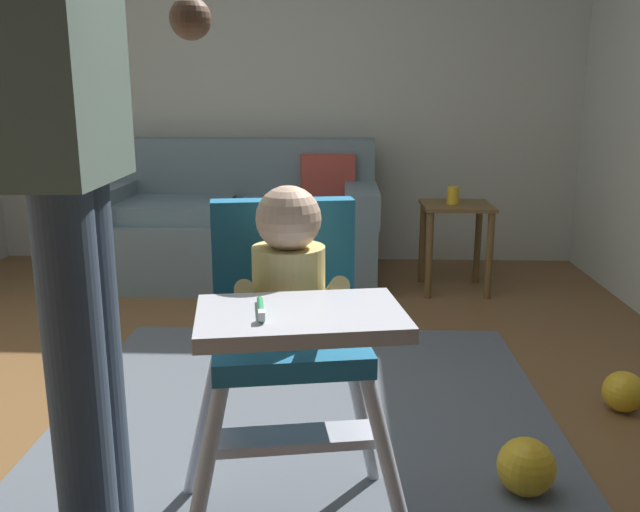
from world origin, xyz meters
TOP-DOWN VIEW (x-y plane):
  - ground at (0.00, 0.00)m, footprint 5.61×6.46m
  - wall_far at (0.00, 2.46)m, footprint 4.81×0.06m
  - area_rug at (0.29, -0.16)m, footprint 1.80×2.26m
  - couch at (-0.24, 1.94)m, footprint 1.75×0.86m
  - high_chair at (0.29, -0.67)m, footprint 0.69×0.79m
  - adult_standing at (-0.20, -0.68)m, footprint 0.52×0.49m
  - toy_ball at (0.96, -0.40)m, footprint 0.17×0.17m
  - toy_ball_second at (1.46, 0.14)m, footprint 0.15×0.15m
  - side_table at (1.08, 1.70)m, footprint 0.40×0.40m
  - sippy_cup at (1.05, 1.70)m, footprint 0.07×0.07m

SIDE VIEW (x-z plane):
  - ground at x=0.00m, z-range -0.10..0.00m
  - area_rug at x=0.29m, z-range 0.00..0.01m
  - toy_ball_second at x=1.46m, z-range 0.00..0.15m
  - toy_ball at x=0.96m, z-range 0.00..0.17m
  - couch at x=-0.24m, z-range -0.10..0.76m
  - side_table at x=1.08m, z-range 0.12..0.64m
  - sippy_cup at x=1.05m, z-range 0.52..0.62m
  - high_chair at x=0.29m, z-range 0.17..1.13m
  - adult_standing at x=-0.20m, z-range 0.12..1.90m
  - wall_far at x=0.00m, z-range 0.00..2.68m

